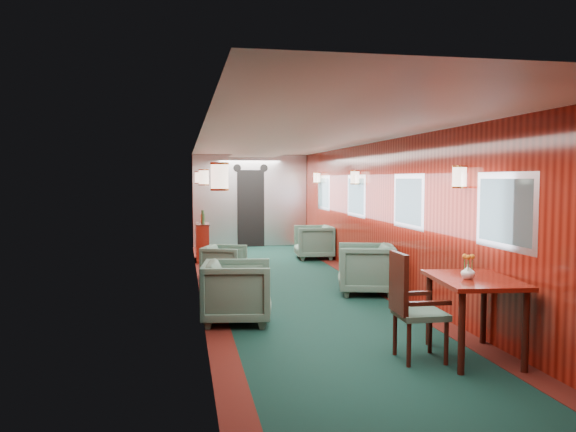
# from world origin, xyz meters

# --- Properties ---
(room) EXTENTS (12.00, 12.10, 2.40)m
(room) POSITION_xyz_m (0.00, 0.00, 1.63)
(room) COLOR black
(room) RESTS_ON ground
(bulkhead) EXTENTS (2.98, 0.17, 2.39)m
(bulkhead) POSITION_xyz_m (0.00, 5.91, 1.18)
(bulkhead) COLOR silver
(bulkhead) RESTS_ON ground
(windows_right) EXTENTS (0.02, 8.60, 0.80)m
(windows_right) POSITION_xyz_m (1.49, 0.25, 1.45)
(windows_right) COLOR silver
(windows_right) RESTS_ON ground
(wall_sconces) EXTENTS (2.97, 7.97, 0.25)m
(wall_sconces) POSITION_xyz_m (0.00, 0.57, 1.79)
(wall_sconces) COLOR beige
(wall_sconces) RESTS_ON ground
(dining_table) EXTENTS (0.87, 1.15, 0.80)m
(dining_table) POSITION_xyz_m (1.09, -3.65, 0.67)
(dining_table) COLOR maroon
(dining_table) RESTS_ON ground
(side_chair) EXTENTS (0.49, 0.51, 1.07)m
(side_chair) POSITION_xyz_m (0.44, -3.61, 0.58)
(side_chair) COLOR #1A3E35
(side_chair) RESTS_ON ground
(credenza) EXTENTS (0.29, 0.91, 1.09)m
(credenza) POSITION_xyz_m (-1.34, 3.55, 0.42)
(credenza) COLOR maroon
(credenza) RESTS_ON ground
(flower_vase) EXTENTS (0.18, 0.18, 0.14)m
(flower_vase) POSITION_xyz_m (0.99, -3.70, 0.87)
(flower_vase) COLOR silver
(flower_vase) RESTS_ON dining_table
(armchair_left_near) EXTENTS (0.95, 0.93, 0.77)m
(armchair_left_near) POSITION_xyz_m (-1.09, -1.85, 0.38)
(armchair_left_near) COLOR #1A3E35
(armchair_left_near) RESTS_ON ground
(armchair_left_far) EXTENTS (0.88, 0.87, 0.62)m
(armchair_left_far) POSITION_xyz_m (-1.04, 1.00, 0.31)
(armchair_left_far) COLOR #1A3E35
(armchair_left_far) RESTS_ON ground
(armchair_right_near) EXTENTS (1.03, 1.02, 0.78)m
(armchair_right_near) POSITION_xyz_m (1.03, -0.47, 0.39)
(armchair_right_near) COLOR #1A3E35
(armchair_right_near) RESTS_ON ground
(armchair_right_far) EXTENTS (0.87, 0.85, 0.75)m
(armchair_right_far) POSITION_xyz_m (1.10, 3.34, 0.37)
(armchair_right_far) COLOR #1A3E35
(armchair_right_far) RESTS_ON ground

